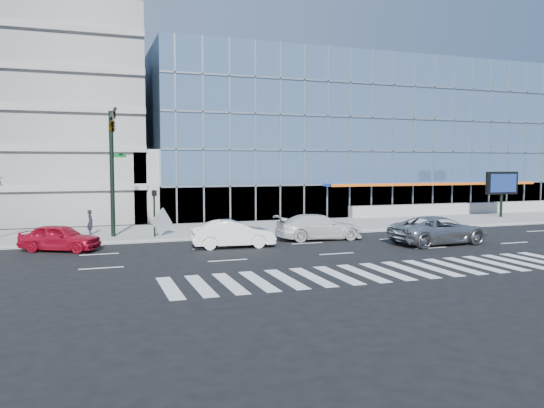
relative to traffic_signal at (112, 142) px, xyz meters
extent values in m
plane|color=black|center=(11.00, -4.57, -6.16)|extent=(160.00, 160.00, 0.00)
cube|color=gray|center=(11.00, 3.43, -6.09)|extent=(120.00, 8.00, 0.15)
cube|color=#6C90B4|center=(25.00, 21.43, 1.34)|extent=(42.00, 26.00, 15.00)
cube|color=gray|center=(-9.00, 21.43, 3.84)|extent=(24.00, 24.00, 20.00)
cube|color=gray|center=(5.00, 13.43, -3.16)|extent=(6.00, 8.00, 6.00)
cube|color=gray|center=(35.00, 7.03, -5.51)|extent=(30.00, 0.80, 1.00)
cylinder|color=black|center=(0.00, 1.43, -2.01)|extent=(0.28, 0.28, 8.00)
cylinder|color=black|center=(0.00, -1.37, 1.59)|extent=(0.18, 5.60, 0.18)
imported|color=black|center=(0.00, -2.77, 0.99)|extent=(0.18, 0.22, 1.10)
imported|color=black|center=(0.00, -0.57, 0.99)|extent=(0.48, 2.24, 0.90)
cube|color=#0C591E|center=(0.45, 1.43, -0.81)|extent=(0.90, 0.05, 0.25)
cylinder|color=black|center=(2.50, 0.43, -4.51)|extent=(0.12, 0.12, 3.00)
cube|color=black|center=(2.50, 0.28, -3.21)|extent=(0.30, 0.25, 0.35)
cylinder|color=black|center=(33.00, 3.43, -5.01)|extent=(0.24, 0.24, 2.00)
cube|color=black|center=(33.00, 3.43, -3.01)|extent=(3.20, 0.40, 2.00)
cube|color=#0C193F|center=(33.00, 3.21, -3.01)|extent=(2.80, 0.02, 1.60)
imported|color=#ACACB1|center=(18.33, -7.45, -5.33)|extent=(6.21, 3.18, 1.68)
imported|color=silver|center=(12.33, -3.33, -5.36)|extent=(5.68, 2.59, 1.61)
imported|color=white|center=(6.33, -4.63, -5.38)|extent=(4.87, 2.03, 1.57)
imported|color=#A80C23|center=(-3.01, -2.73, -5.42)|extent=(4.70, 3.58, 1.49)
imported|color=black|center=(-1.38, 2.93, -5.19)|extent=(0.52, 0.67, 1.64)
cube|color=#A8A8A8|center=(2.98, 0.71, -5.11)|extent=(1.54, 1.06, 1.82)
camera|label=1|loc=(-1.52, -33.91, -1.41)|focal=35.00mm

